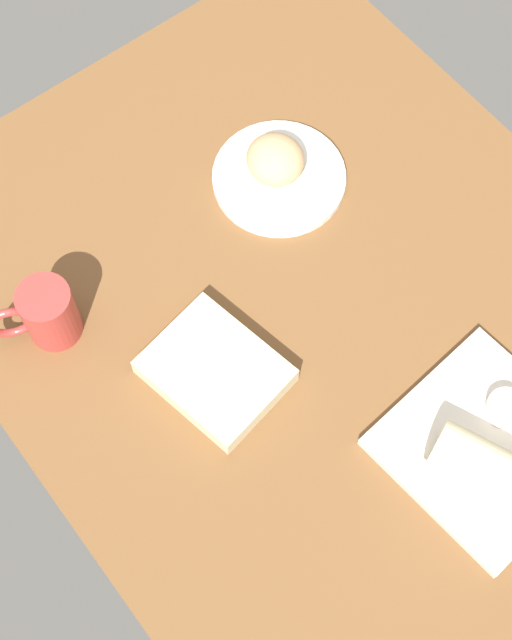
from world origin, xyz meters
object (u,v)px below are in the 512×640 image
object	(u,v)px
round_plate	(279,178)
book_stack	(215,371)
sauce_cup	(506,408)
square_plate	(486,446)
breakfast_wrap	(480,465)
coffee_mug	(46,313)
scone_pastry	(275,160)

from	to	relation	value
round_plate	book_stack	size ratio (longest dim) A/B	1.01
round_plate	sauce_cup	size ratio (longest dim) A/B	3.88
sauce_cup	square_plate	bearing A→B (deg)	-67.23
square_plate	book_stack	size ratio (longest dim) A/B	1.20
round_plate	breakfast_wrap	bearing A→B (deg)	-9.60
square_plate	coffee_mug	distance (cm)	63.28
square_plate	coffee_mug	bearing A→B (deg)	-144.47
square_plate	book_stack	world-z (taller)	book_stack
breakfast_wrap	book_stack	distance (cm)	37.79
sauce_cup	scone_pastry	bearing A→B (deg)	-179.66
round_plate	square_plate	distance (cm)	51.30
book_stack	coffee_mug	distance (cm)	24.96
round_plate	sauce_cup	xyz separation A→B (cm)	(48.93, 0.27, 2.09)
round_plate	breakfast_wrap	world-z (taller)	breakfast_wrap
book_stack	coffee_mug	world-z (taller)	coffee_mug
round_plate	scone_pastry	bearing A→B (deg)	-178.56
scone_pastry	sauce_cup	world-z (taller)	scone_pastry
square_plate	breakfast_wrap	size ratio (longest dim) A/B	1.97
scone_pastry	sauce_cup	distance (cm)	49.99
round_plate	sauce_cup	world-z (taller)	sauce_cup
scone_pastry	coffee_mug	world-z (taller)	coffee_mug
book_stack	breakfast_wrap	bearing A→B (deg)	29.42
sauce_cup	round_plate	bearing A→B (deg)	-179.68
square_plate	breakfast_wrap	distance (cm)	6.16
square_plate	scone_pastry	bearing A→B (deg)	174.72
breakfast_wrap	coffee_mug	bearing A→B (deg)	99.12
book_stack	sauce_cup	bearing A→B (deg)	43.75
round_plate	scone_pastry	size ratio (longest dim) A/B	2.24
sauce_cup	coffee_mug	size ratio (longest dim) A/B	0.42
sauce_cup	book_stack	distance (cm)	40.06
sauce_cup	book_stack	bearing A→B (deg)	-136.25
book_stack	round_plate	bearing A→B (deg)	126.11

